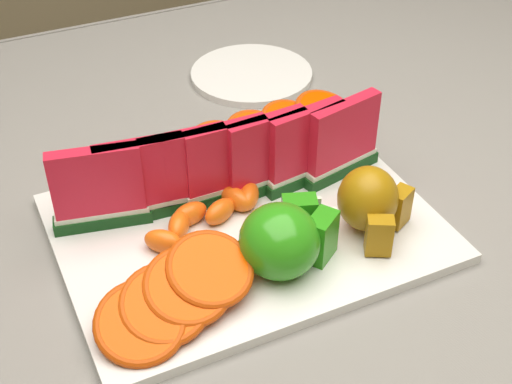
% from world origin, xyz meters
% --- Properties ---
extents(table, '(1.40, 0.90, 0.75)m').
position_xyz_m(table, '(0.00, 0.00, 0.65)').
color(table, '#51281B').
rests_on(table, ground).
extents(tablecloth, '(1.53, 1.03, 0.20)m').
position_xyz_m(tablecloth, '(0.00, 0.00, 0.72)').
color(tablecloth, gray).
rests_on(tablecloth, table).
extents(platter, '(0.40, 0.30, 0.01)m').
position_xyz_m(platter, '(0.05, -0.08, 0.76)').
color(platter, silver).
rests_on(platter, tablecloth).
extents(apple_cluster, '(0.11, 0.09, 0.08)m').
position_xyz_m(apple_cluster, '(0.05, -0.16, 0.80)').
color(apple_cluster, '#22810D').
rests_on(apple_cluster, platter).
extents(pear_cluster, '(0.09, 0.09, 0.07)m').
position_xyz_m(pear_cluster, '(0.16, -0.15, 0.81)').
color(pear_cluster, olive).
rests_on(pear_cluster, platter).
extents(side_plate, '(0.21, 0.21, 0.01)m').
position_xyz_m(side_plate, '(0.20, 0.23, 0.76)').
color(side_plate, silver).
rests_on(side_plate, tablecloth).
extents(watermelon_row, '(0.39, 0.07, 0.10)m').
position_xyz_m(watermelon_row, '(0.04, -0.03, 0.82)').
color(watermelon_row, '#0B3E09').
rests_on(watermelon_row, platter).
extents(orange_fan_front, '(0.18, 0.12, 0.05)m').
position_xyz_m(orange_fan_front, '(-0.07, -0.17, 0.79)').
color(orange_fan_front, '#E54E11').
rests_on(orange_fan_front, platter).
extents(orange_fan_back, '(0.38, 0.11, 0.05)m').
position_xyz_m(orange_fan_back, '(0.07, 0.04, 0.79)').
color(orange_fan_back, '#E54E11').
rests_on(orange_fan_back, platter).
extents(tangerine_segments, '(0.16, 0.08, 0.03)m').
position_xyz_m(tangerine_segments, '(0.01, -0.06, 0.78)').
color(tangerine_segments, orange).
rests_on(tangerine_segments, platter).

